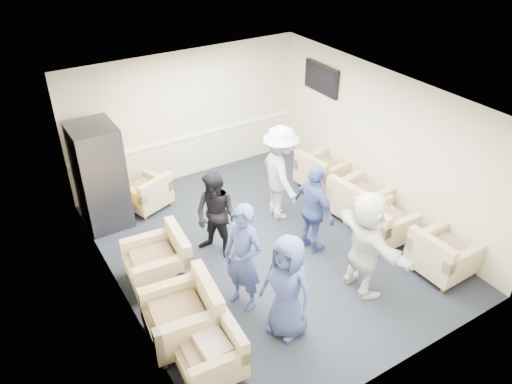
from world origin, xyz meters
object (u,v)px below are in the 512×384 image
armchair_left_near (214,354)px  armchair_right_far (320,173)px  armchair_corner (147,194)px  vending_machine (100,176)px  armchair_left_far (161,262)px  armchair_right_midfar (357,201)px  person_front_left (287,287)px  armchair_right_near (440,256)px  person_back_right (280,173)px  person_mid_left (243,258)px  person_front_right (366,244)px  armchair_left_mid (186,316)px  person_mid_right (314,210)px  armchair_right_midnear (383,224)px  person_back_left (216,216)px

armchair_left_near → armchair_right_far: armchair_right_far is taller
armchair_corner → vending_machine: size_ratio=0.51×
armchair_left_far → vending_machine: (-0.24, 2.05, 0.61)m
armchair_right_midfar → person_front_left: person_front_left is taller
armchair_right_near → armchair_corner: size_ratio=0.89×
armchair_right_near → person_back_right: bearing=23.3°
person_mid_left → armchair_left_far: bearing=-165.7°
armchair_corner → person_front_right: 4.37m
armchair_corner → person_front_left: 4.02m
armchair_left_near → armchair_left_mid: (-0.04, 0.72, 0.07)m
armchair_left_near → person_mid_left: person_mid_left is taller
armchair_left_near → person_front_right: (2.65, 0.19, 0.56)m
armchair_left_near → person_front_left: person_front_left is taller
vending_machine → person_mid_right: size_ratio=1.21×
armchair_left_near → armchair_right_midnear: bearing=107.9°
person_front_left → person_mid_left: size_ratio=0.93×
armchair_left_near → armchair_right_far: (3.97, 2.91, 0.03)m
armchair_right_near → armchair_right_far: bearing=-1.8°
armchair_right_far → armchair_corner: 3.48m
person_back_left → person_back_right: bearing=76.6°
armchair_left_far → armchair_right_far: armchair_left_far is taller
armchair_right_far → person_mid_left: bearing=117.0°
armchair_left_near → armchair_right_midnear: size_ratio=0.98×
person_back_left → person_front_right: 2.44m
armchair_right_midnear → person_front_left: person_front_left is taller
armchair_right_far → armchair_corner: armchair_right_far is taller
armchair_left_far → armchair_corner: size_ratio=0.99×
armchair_left_mid → armchair_left_near: bearing=10.4°
armchair_right_near → vending_machine: 5.93m
armchair_left_far → person_back_right: (2.59, 0.52, 0.55)m
armchair_left_near → person_front_left: size_ratio=0.51×
person_front_right → person_mid_right: bearing=7.3°
armchair_corner → person_mid_left: (0.26, -3.19, 0.56)m
armchair_left_far → armchair_right_far: bearing=108.8°
armchair_left_mid → armchair_left_far: 1.28m
person_mid_right → vending_machine: bearing=42.7°
armchair_right_near → armchair_right_midnear: armchair_right_near is taller
armchair_right_near → person_front_right: person_front_right is taller
armchair_corner → person_front_right: person_front_right is taller
armchair_right_midfar → person_mid_left: person_mid_left is taller
person_front_right → armchair_right_midfar: bearing=-34.1°
armchair_left_far → person_mid_right: bearing=81.5°
person_mid_left → person_front_right: (1.71, -0.67, 0.01)m
person_mid_right → person_back_right: bearing=-7.9°
armchair_right_far → person_back_left: (-2.80, -0.79, 0.43)m
armchair_left_far → person_mid_right: person_mid_right is taller
armchair_right_far → person_mid_left: (-3.03, -2.05, 0.53)m
armchair_left_mid → armchair_right_midfar: 4.05m
armchair_left_near → armchair_right_near: bearing=91.3°
armchair_right_near → person_mid_left: (-3.01, 1.06, 0.52)m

